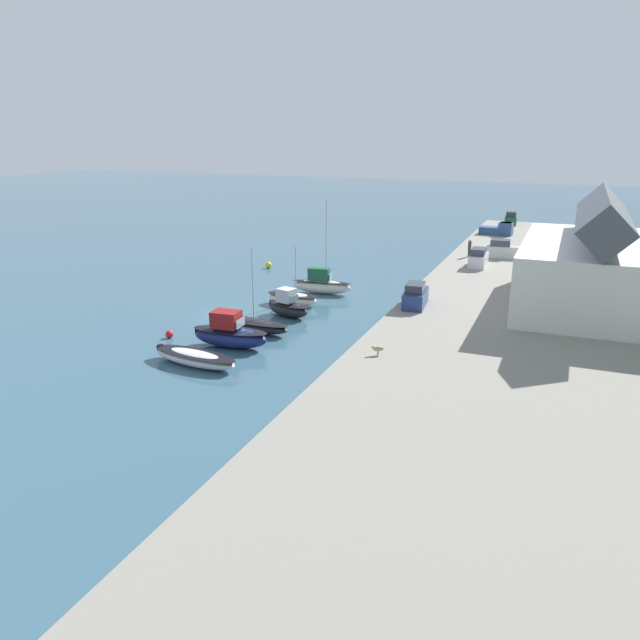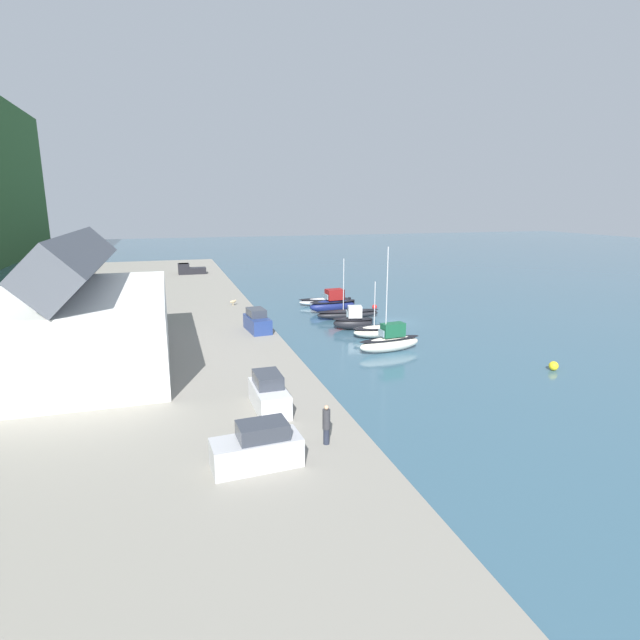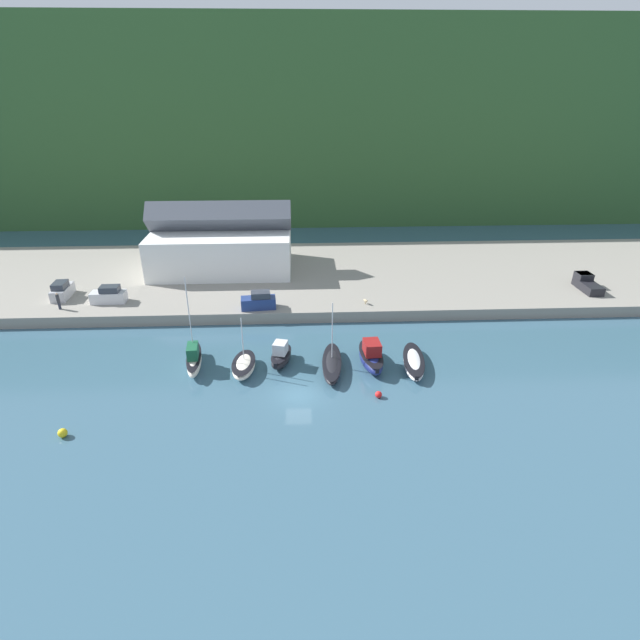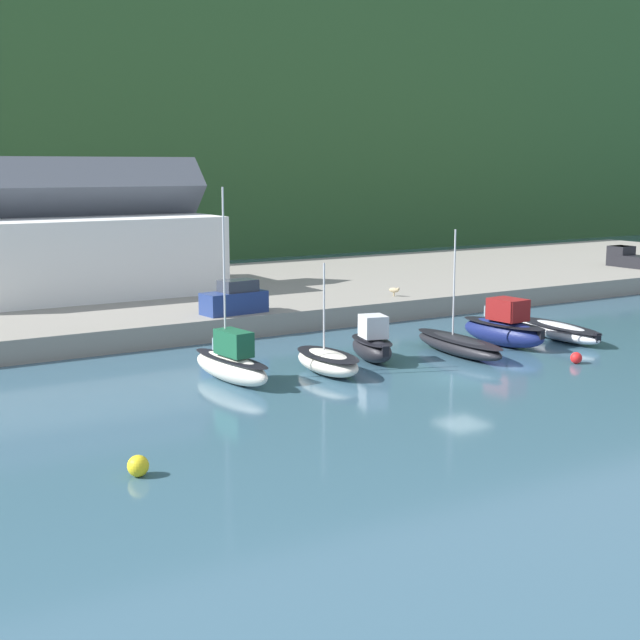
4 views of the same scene
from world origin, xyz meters
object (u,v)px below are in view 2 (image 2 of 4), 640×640
Objects in this scene: moored_boat_0 at (390,341)px; moored_boat_2 at (353,321)px; moored_boat_5 at (325,301)px; parked_car_0 at (257,322)px; parked_car_1 at (258,448)px; dog_on_quay at (233,302)px; moored_boat_3 at (348,314)px; moored_boat_4 at (333,304)px; pickup_truck_0 at (189,269)px; mooring_buoy_1 at (554,366)px; person_on_quay at (326,424)px; parked_car_3 at (269,394)px; moored_boat_1 at (378,331)px; mooring_buoy_0 at (375,307)px.

moored_boat_0 reaches higher than moored_boat_2.
moored_boat_2 reaches higher than moored_boat_5.
parked_car_1 is (-25.53, 4.53, 0.00)m from parked_car_0.
moored_boat_2 is 5.40× the size of dog_on_quay.
moored_boat_0 is 2.10× the size of moored_boat_2.
moored_boat_2 is at bearing 170.26° from moored_boat_3.
moored_boat_2 is at bearing 24.16° from dog_on_quay.
moored_boat_0 is at bearing 174.30° from moored_boat_4.
mooring_buoy_1 is (-58.34, -26.42, -1.85)m from pickup_truck_0.
person_on_quay is (-41.02, 13.05, 1.97)m from moored_boat_5.
person_on_quay is (-5.40, -1.90, 0.18)m from parked_car_3.
parked_car_3 is at bearing 19.41° from person_on_quay.
moored_boat_5 is at bearing -149.16° from pickup_truck_0.
moored_boat_2 is (8.91, 0.30, -0.05)m from moored_boat_0.
parked_car_0 reaches higher than mooring_buoy_1.
moored_boat_4 is 12.54m from dog_on_quay.
moored_boat_2 is 43.32m from pickup_truck_0.
moored_boat_1 reaches higher than moored_boat_2.
moored_boat_4 is 41.19m from parked_car_1.
pickup_truck_0 is (26.79, 16.57, 1.69)m from moored_boat_5.
parked_car_3 is at bearing 76.66° from parked_car_0.
moored_boat_3 reaches higher than parked_car_1.
moored_boat_4 is at bearing 60.79° from dog_on_quay.
parked_car_1 reaches higher than mooring_buoy_1.
parked_car_3 is at bearing 162.61° from moored_boat_2.
moored_boat_1 is at bearing -38.13° from parked_car_1.
person_on_quay is 37.64m from dog_on_quay.
dog_on_quay is at bearing 45.83° from moored_boat_1.
pickup_truck_0 is at bearing -3.93° from parked_car_1.
moored_boat_0 is 8.92m from moored_boat_2.
pickup_truck_0 is 64.07m from mooring_buoy_1.
pickup_truck_0 reaches higher than mooring_buoy_1.
mooring_buoy_0 is at bearing -18.95° from moored_boat_1.
moored_boat_1 is 12.54m from parked_car_0.
mooring_buoy_1 is (-8.97, -10.70, -0.63)m from moored_boat_0.
pickup_truck_0 is at bearing -89.39° from parked_car_3.
moored_boat_1 reaches higher than parked_car_1.
parked_car_1 is at bearing 149.55° from mooring_buoy_0.
moored_boat_3 reaches higher than mooring_buoy_0.
moored_boat_1 is 17.44m from moored_boat_5.
moored_boat_0 is at bearing -33.48° from person_on_quay.
parked_car_0 and parked_car_3 have the same top height.
parked_car_0 is 26.76m from mooring_buoy_1.
moored_boat_4 reaches higher than mooring_buoy_1.
person_on_quay is at bearing 108.53° from parked_car_3.
mooring_buoy_0 is at bearing -122.14° from moored_boat_5.
moored_boat_4 is 1.51× the size of parked_car_3.
mooring_buoy_1 is at bearing -142.38° from moored_boat_1.
person_on_quay is (-27.35, 11.90, 1.55)m from moored_boat_2.
moored_boat_0 is 2.25× the size of parked_car_0.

